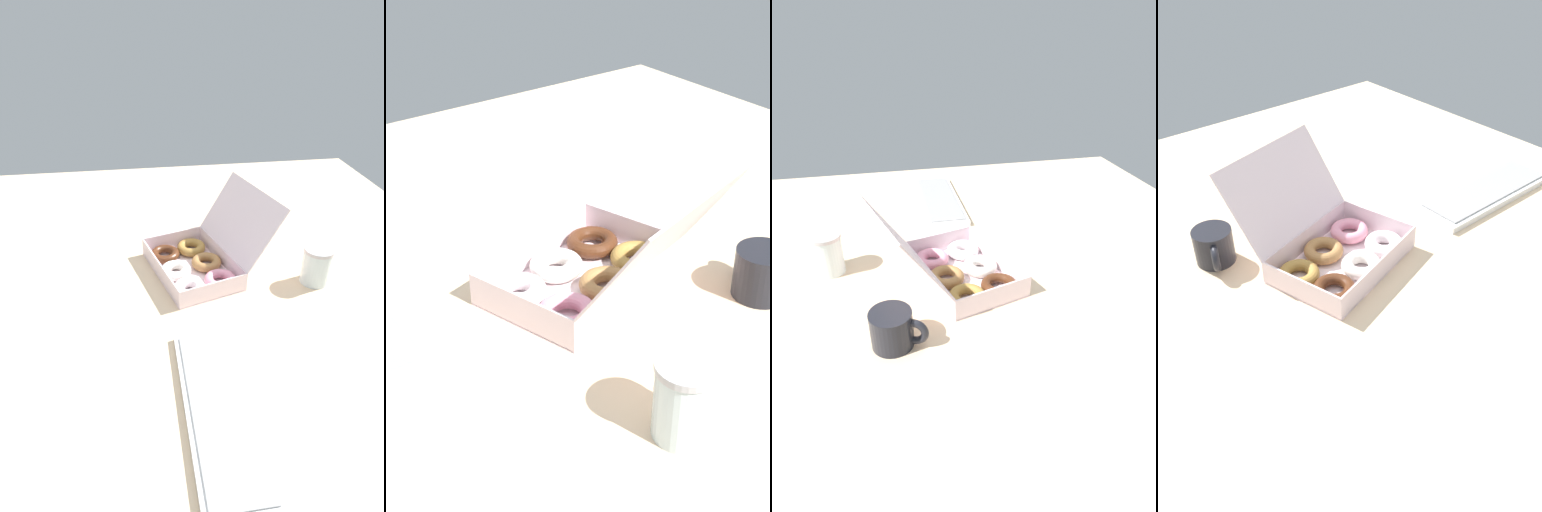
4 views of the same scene
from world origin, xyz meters
TOP-DOWN VIEW (x-y plane):
  - ground_plane at (0.00, 0.00)cm, footprint 180.00×180.00cm
  - donut_box at (1.30, 0.24)cm, footprint 38.17×39.30cm
  - keyboard at (51.34, -3.20)cm, footprint 42.75×13.85cm
  - coffee_mug at (-19.87, 17.99)cm, footprint 8.96×12.08cm
  - glass_jar at (11.92, 33.08)cm, footprint 8.45×8.45cm

SIDE VIEW (x-z plane):
  - ground_plane at x=0.00cm, z-range -2.00..0.00cm
  - keyboard at x=51.34cm, z-range -0.04..2.16cm
  - donut_box at x=1.30cm, z-range -8.33..14.87cm
  - coffee_mug at x=-19.87cm, z-range 0.11..8.33cm
  - glass_jar at x=11.92cm, z-range 0.05..11.30cm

